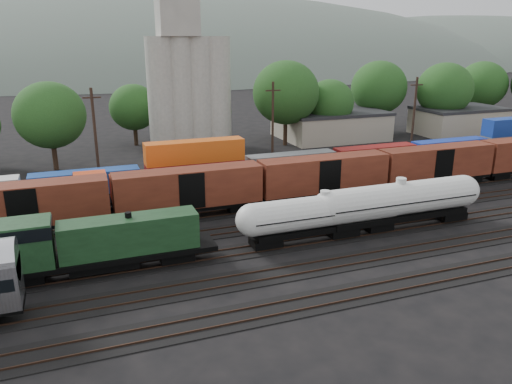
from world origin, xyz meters
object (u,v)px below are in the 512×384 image
object	(u,v)px
tank_car_a	(324,213)
grain_silo	(188,81)
orange_locomotive	(131,188)
green_locomotive	(89,243)

from	to	relation	value
tank_car_a	grain_silo	world-z (taller)	grain_silo
orange_locomotive	grain_silo	distance (m)	30.26
tank_car_a	orange_locomotive	xyz separation A→B (m)	(-15.46, 15.00, -0.30)
tank_car_a	orange_locomotive	size ratio (longest dim) A/B	1.04
green_locomotive	tank_car_a	world-z (taller)	green_locomotive
green_locomotive	tank_car_a	size ratio (longest dim) A/B	1.06
green_locomotive	orange_locomotive	size ratio (longest dim) A/B	1.10
green_locomotive	orange_locomotive	bearing A→B (deg)	71.65
grain_silo	tank_car_a	bearing A→B (deg)	-86.09
tank_car_a	grain_silo	size ratio (longest dim) A/B	0.58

